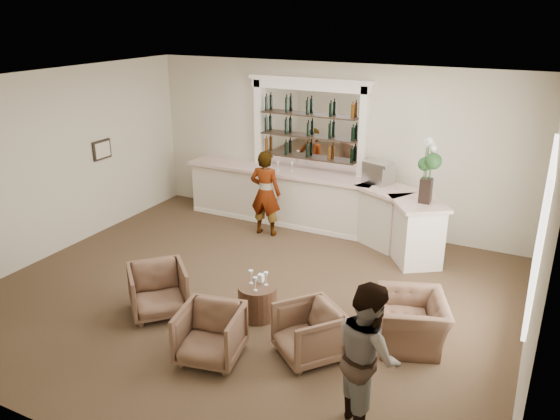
% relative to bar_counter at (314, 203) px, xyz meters
% --- Properties ---
extents(ground, '(8.00, 8.00, 0.00)m').
position_rel_bar_counter_xyz_m(ground, '(0.16, -3.00, -0.57)').
color(ground, brown).
rests_on(ground, ground).
extents(room_shell, '(8.04, 7.02, 3.32)m').
position_rel_bar_counter_xyz_m(room_shell, '(0.33, -2.29, 1.77)').
color(room_shell, beige).
rests_on(room_shell, ground).
extents(bar_counter, '(5.72, 1.80, 1.14)m').
position_rel_bar_counter_xyz_m(bar_counter, '(0.00, 0.00, 0.00)').
color(bar_counter, white).
rests_on(bar_counter, ground).
extents(back_bar_alcove, '(2.64, 0.25, 3.00)m').
position_rel_bar_counter_xyz_m(back_bar_alcove, '(-0.34, 0.41, 1.46)').
color(back_bar_alcove, white).
rests_on(back_bar_alcove, ground).
extents(cocktail_table, '(0.57, 0.57, 0.50)m').
position_rel_bar_counter_xyz_m(cocktail_table, '(0.60, -3.48, -0.32)').
color(cocktail_table, '#4F3322').
rests_on(cocktail_table, ground).
extents(sommelier, '(0.66, 0.46, 1.72)m').
position_rel_bar_counter_xyz_m(sommelier, '(-0.77, -0.65, 0.28)').
color(sommelier, gray).
rests_on(sommelier, ground).
extents(guest, '(1.01, 1.04, 1.68)m').
position_rel_bar_counter_xyz_m(guest, '(2.69, -4.85, 0.27)').
color(guest, gray).
rests_on(guest, ground).
extents(armchair_left, '(1.15, 1.15, 0.75)m').
position_rel_bar_counter_xyz_m(armchair_left, '(-0.75, -4.05, -0.20)').
color(armchair_left, brown).
rests_on(armchair_left, ground).
extents(armchair_center, '(0.91, 0.93, 0.72)m').
position_rel_bar_counter_xyz_m(armchair_center, '(0.56, -4.65, -0.21)').
color(armchair_center, brown).
rests_on(armchair_center, ground).
extents(armchair_right, '(1.08, 1.09, 0.71)m').
position_rel_bar_counter_xyz_m(armchair_right, '(1.67, -4.05, -0.22)').
color(armchair_right, brown).
rests_on(armchair_right, ground).
extents(armchair_far, '(1.19, 1.27, 0.66)m').
position_rel_bar_counter_xyz_m(armchair_far, '(2.78, -3.14, -0.24)').
color(armchair_far, brown).
rests_on(armchair_far, ground).
extents(espresso_machine, '(0.59, 0.55, 0.42)m').
position_rel_bar_counter_xyz_m(espresso_machine, '(1.26, 0.10, 0.78)').
color(espresso_machine, '#AEAEB3').
rests_on(espresso_machine, bar_counter).
extents(flower_vase, '(0.30, 0.30, 1.13)m').
position_rel_bar_counter_xyz_m(flower_vase, '(2.31, -0.60, 1.20)').
color(flower_vase, black).
rests_on(flower_vase, bar_counter).
extents(wine_glass_bar_left, '(0.07, 0.07, 0.21)m').
position_rel_bar_counter_xyz_m(wine_glass_bar_left, '(-0.81, -0.01, 0.67)').
color(wine_glass_bar_left, white).
rests_on(wine_glass_bar_left, bar_counter).
extents(wine_glass_bar_right, '(0.07, 0.07, 0.21)m').
position_rel_bar_counter_xyz_m(wine_glass_bar_right, '(-0.54, 0.08, 0.67)').
color(wine_glass_bar_right, white).
rests_on(wine_glass_bar_right, bar_counter).
extents(wine_glass_tbl_a, '(0.07, 0.07, 0.21)m').
position_rel_bar_counter_xyz_m(wine_glass_tbl_a, '(0.48, -3.45, 0.03)').
color(wine_glass_tbl_a, white).
rests_on(wine_glass_tbl_a, cocktail_table).
extents(wine_glass_tbl_b, '(0.07, 0.07, 0.21)m').
position_rel_bar_counter_xyz_m(wine_glass_tbl_b, '(0.70, -3.40, 0.03)').
color(wine_glass_tbl_b, white).
rests_on(wine_glass_tbl_b, cocktail_table).
extents(wine_glass_tbl_c, '(0.07, 0.07, 0.21)m').
position_rel_bar_counter_xyz_m(wine_glass_tbl_c, '(0.64, -3.61, 0.03)').
color(wine_glass_tbl_c, white).
rests_on(wine_glass_tbl_c, cocktail_table).
extents(napkin_holder, '(0.08, 0.08, 0.12)m').
position_rel_bar_counter_xyz_m(napkin_holder, '(0.58, -3.34, -0.01)').
color(napkin_holder, white).
rests_on(napkin_holder, cocktail_table).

